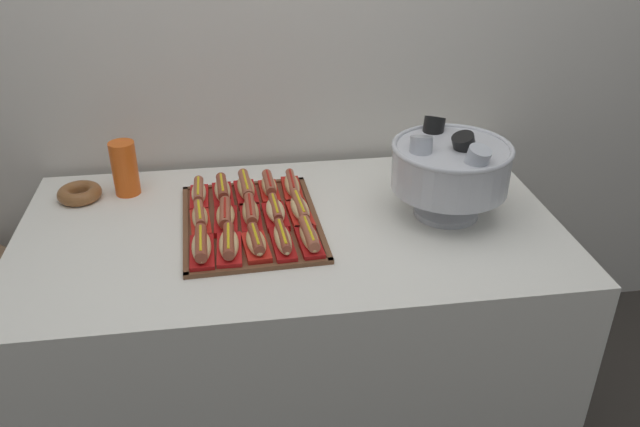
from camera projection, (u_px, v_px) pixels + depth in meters
The scene contains 22 objects.
ground_plane at pixel (295, 408), 2.32m from camera, with size 10.00×10.00×0.00m, color #38332D.
back_wall at pixel (270, 5), 2.15m from camera, with size 6.00×0.10×2.60m, color silver.
buffet_table at pixel (293, 319), 2.12m from camera, with size 1.63×0.89×0.76m.
serving_tray at pixel (251, 223), 1.95m from camera, with size 0.43×0.54×0.01m.
hot_dog_0 at pixel (201, 247), 1.77m from camera, with size 0.07×0.17×0.06m.
hot_dog_1 at pixel (229, 245), 1.78m from camera, with size 0.07×0.17×0.06m.
hot_dog_2 at pixel (256, 243), 1.80m from camera, with size 0.08×0.16×0.06m.
hot_dog_3 at pixel (283, 240), 1.81m from camera, with size 0.07×0.18×0.06m.
hot_dog_4 at pixel (309, 237), 1.82m from camera, with size 0.07×0.18×0.06m.
hot_dog_5 at pixel (200, 218), 1.91m from camera, with size 0.07×0.16×0.06m.
hot_dog_6 at pixel (226, 216), 1.92m from camera, with size 0.07×0.16×0.06m.
hot_dog_7 at pixel (251, 213), 1.94m from camera, with size 0.06×0.18×0.06m.
hot_dog_8 at pixel (275, 212), 1.95m from camera, with size 0.08×0.16×0.06m.
hot_dog_9 at pixel (300, 210), 1.96m from camera, with size 0.08×0.18×0.06m.
hot_dog_10 at pixel (199, 194), 2.05m from camera, with size 0.06×0.16×0.06m.
hot_dog_11 at pixel (223, 191), 2.07m from camera, with size 0.07×0.18×0.06m.
hot_dog_12 at pixel (246, 189), 2.08m from camera, with size 0.08×0.18×0.07m.
hot_dog_13 at pixel (269, 187), 2.09m from camera, with size 0.06×0.16×0.06m.
hot_dog_14 at pixel (292, 186), 2.10m from camera, with size 0.06×0.18×0.06m.
punch_bowl at pixel (450, 166), 1.93m from camera, with size 0.36×0.36×0.28m.
cup_stack at pixel (125, 168), 2.09m from camera, with size 0.08×0.08×0.18m.
donut at pixel (80, 193), 2.08m from camera, with size 0.14×0.14×0.04m.
Camera 1 is at (-0.15, -1.68, 1.74)m, focal length 36.25 mm.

